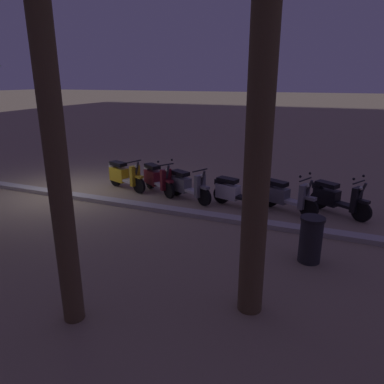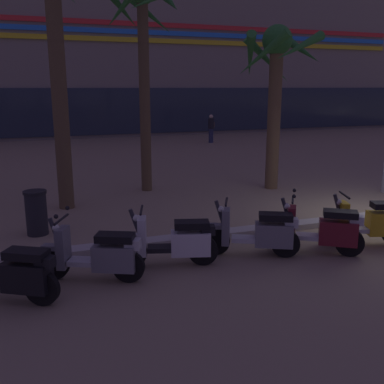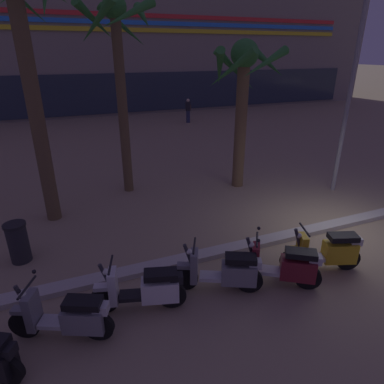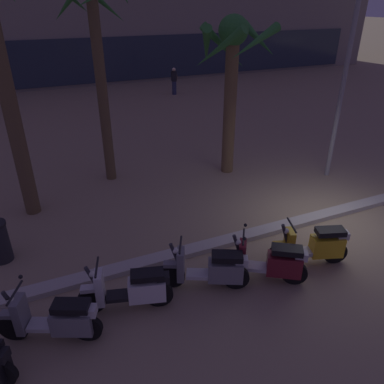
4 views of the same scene
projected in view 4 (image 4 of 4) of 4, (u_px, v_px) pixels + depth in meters
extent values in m
plane|color=#9E896B|center=(331.00, 221.00, 9.71)|extent=(200.00, 200.00, 0.00)
cube|color=#BCB7AD|center=(325.00, 215.00, 9.87)|extent=(60.00, 0.36, 0.12)
cube|color=#283342|center=(55.00, 63.00, 23.14)|extent=(45.71, 0.12, 2.80)
cylinder|color=black|center=(0.00, 373.00, 5.47)|extent=(0.50, 0.34, 0.52)
cylinder|color=black|center=(14.00, 327.00, 6.24)|extent=(0.51, 0.31, 0.52)
cylinder|color=black|center=(87.00, 328.00, 6.23)|extent=(0.51, 0.31, 0.52)
cube|color=silver|center=(47.00, 325.00, 6.21)|extent=(0.66, 0.50, 0.08)
cube|color=slate|center=(73.00, 321.00, 6.16)|extent=(0.75, 0.57, 0.42)
cube|color=black|center=(71.00, 306.00, 6.00)|extent=(0.67, 0.52, 0.12)
cube|color=slate|center=(21.00, 314.00, 6.10)|extent=(0.27, 0.37, 0.66)
cube|color=slate|center=(10.00, 314.00, 6.11)|extent=(0.36, 0.28, 0.08)
cylinder|color=#333338|center=(14.00, 308.00, 6.03)|extent=(0.29, 0.18, 0.69)
cylinder|color=black|center=(15.00, 293.00, 5.89)|extent=(0.27, 0.53, 0.04)
sphere|color=white|center=(10.00, 299.00, 5.95)|extent=(0.12, 0.12, 0.12)
cube|color=silver|center=(89.00, 311.00, 6.05)|extent=(0.30, 0.28, 0.16)
sphere|color=black|center=(7.00, 298.00, 5.62)|extent=(0.07, 0.07, 0.07)
sphere|color=black|center=(21.00, 277.00, 6.04)|extent=(0.07, 0.07, 0.07)
cylinder|color=black|center=(92.00, 301.00, 6.78)|extent=(0.53, 0.24, 0.52)
cylinder|color=black|center=(159.00, 294.00, 6.93)|extent=(0.53, 0.24, 0.52)
cube|color=black|center=(123.00, 295.00, 6.82)|extent=(0.65, 0.43, 0.08)
cube|color=white|center=(147.00, 289.00, 6.84)|extent=(0.74, 0.49, 0.42)
cube|color=black|center=(147.00, 275.00, 6.68)|extent=(0.66, 0.45, 0.12)
cube|color=white|center=(100.00, 288.00, 6.67)|extent=(0.23, 0.37, 0.66)
cube|color=white|center=(90.00, 289.00, 6.65)|extent=(0.35, 0.24, 0.08)
cylinder|color=#333338|center=(94.00, 282.00, 6.59)|extent=(0.29, 0.15, 0.69)
cylinder|color=black|center=(97.00, 267.00, 6.45)|extent=(0.19, 0.55, 0.04)
sphere|color=white|center=(92.00, 274.00, 6.50)|extent=(0.12, 0.12, 0.12)
cube|color=black|center=(163.00, 278.00, 6.76)|extent=(0.29, 0.26, 0.16)
cylinder|color=black|center=(172.00, 276.00, 7.39)|extent=(0.51, 0.32, 0.52)
cylinder|color=black|center=(236.00, 277.00, 7.35)|extent=(0.51, 0.32, 0.52)
cube|color=silver|center=(202.00, 274.00, 7.35)|extent=(0.66, 0.51, 0.08)
cube|color=slate|center=(225.00, 271.00, 7.28)|extent=(0.75, 0.59, 0.43)
cube|color=black|center=(227.00, 257.00, 7.12)|extent=(0.67, 0.53, 0.12)
cube|color=slate|center=(181.00, 264.00, 7.25)|extent=(0.27, 0.37, 0.66)
cube|color=slate|center=(172.00, 264.00, 7.26)|extent=(0.36, 0.28, 0.08)
cylinder|color=#333338|center=(177.00, 258.00, 7.19)|extent=(0.29, 0.19, 0.69)
cylinder|color=black|center=(180.00, 245.00, 7.04)|extent=(0.28, 0.52, 0.04)
sphere|color=white|center=(175.00, 251.00, 7.10)|extent=(0.12, 0.12, 0.12)
cube|color=silver|center=(242.00, 261.00, 7.16)|extent=(0.30, 0.28, 0.16)
cylinder|color=black|center=(232.00, 267.00, 7.65)|extent=(0.49, 0.37, 0.52)
cylinder|color=black|center=(294.00, 273.00, 7.47)|extent=(0.49, 0.37, 0.52)
cube|color=silver|center=(261.00, 267.00, 7.54)|extent=(0.66, 0.56, 0.08)
cube|color=maroon|center=(284.00, 265.00, 7.42)|extent=(0.74, 0.64, 0.45)
cube|color=black|center=(287.00, 250.00, 7.25)|extent=(0.67, 0.58, 0.12)
cube|color=maroon|center=(242.00, 256.00, 7.49)|extent=(0.30, 0.36, 0.66)
cube|color=maroon|center=(233.00, 255.00, 7.51)|extent=(0.36, 0.31, 0.08)
cylinder|color=#333338|center=(239.00, 250.00, 7.43)|extent=(0.28, 0.21, 0.69)
cylinder|color=black|center=(244.00, 237.00, 7.27)|extent=(0.34, 0.49, 0.04)
sphere|color=white|center=(238.00, 242.00, 7.35)|extent=(0.12, 0.12, 0.12)
cube|color=silver|center=(301.00, 256.00, 7.26)|extent=(0.31, 0.30, 0.16)
sphere|color=black|center=(245.00, 239.00, 7.00)|extent=(0.07, 0.07, 0.07)
sphere|color=black|center=(245.00, 225.00, 7.42)|extent=(0.07, 0.07, 0.07)
cylinder|color=black|center=(279.00, 255.00, 7.99)|extent=(0.52, 0.27, 0.52)
cylinder|color=black|center=(335.00, 252.00, 8.07)|extent=(0.52, 0.27, 0.52)
cube|color=silver|center=(305.00, 252.00, 8.00)|extent=(0.66, 0.46, 0.08)
cube|color=gold|center=(327.00, 246.00, 7.97)|extent=(0.75, 0.53, 0.46)
cube|color=black|center=(331.00, 232.00, 7.80)|extent=(0.67, 0.48, 0.12)
cube|color=gold|center=(289.00, 244.00, 7.86)|extent=(0.24, 0.37, 0.66)
cube|color=gold|center=(281.00, 244.00, 7.85)|extent=(0.35, 0.26, 0.08)
cylinder|color=#333338|center=(286.00, 238.00, 7.79)|extent=(0.29, 0.16, 0.69)
cylinder|color=black|center=(292.00, 225.00, 7.65)|extent=(0.22, 0.54, 0.04)
sphere|color=white|center=(286.00, 231.00, 7.71)|extent=(0.12, 0.12, 0.12)
cube|color=silver|center=(342.00, 235.00, 7.87)|extent=(0.29, 0.27, 0.16)
cylinder|color=brown|center=(102.00, 91.00, 10.76)|extent=(0.31, 0.31, 5.59)
cone|color=#337A33|center=(99.00, 0.00, 10.26)|extent=(1.45, 0.95, 1.32)
cylinder|color=brown|center=(230.00, 107.00, 11.55)|extent=(0.39, 0.39, 4.37)
sphere|color=#337A33|center=(233.00, 30.00, 10.54)|extent=(0.87, 0.87, 0.87)
cone|color=#337A33|center=(258.00, 39.00, 10.97)|extent=(0.28, 1.82, 0.99)
cone|color=#337A33|center=(224.00, 47.00, 11.37)|extent=(1.59, 0.46, 1.45)
cone|color=#337A33|center=(207.00, 46.00, 10.76)|extent=(0.97, 1.64, 1.29)
cone|color=#337A33|center=(219.00, 49.00, 10.19)|extent=(1.10, 1.59, 1.29)
cone|color=#337A33|center=(255.00, 42.00, 10.06)|extent=(1.83, 0.73, 0.96)
cylinder|color=brown|center=(8.00, 97.00, 8.71)|extent=(0.39, 0.39, 6.24)
cylinder|color=#2D3351|center=(174.00, 88.00, 22.40)|extent=(0.26, 0.26, 0.79)
cylinder|color=black|center=(174.00, 76.00, 22.09)|extent=(0.34, 0.34, 0.56)
sphere|color=beige|center=(174.00, 70.00, 21.91)|extent=(0.21, 0.21, 0.21)
cube|color=brown|center=(176.00, 77.00, 22.30)|extent=(0.20, 0.20, 0.28)
cylinder|color=#939399|center=(345.00, 74.00, 10.77)|extent=(0.14, 0.14, 6.46)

